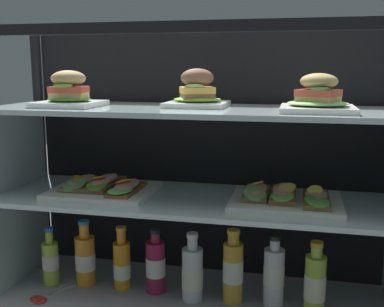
{
  "coord_description": "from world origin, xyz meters",
  "views": [
    {
      "loc": [
        0.33,
        -1.45,
        0.8
      ],
      "look_at": [
        0.0,
        0.0,
        0.53
      ],
      "focal_mm": 44.19,
      "sensor_mm": 36.0,
      "label": 1
    }
  ],
  "objects_px": {
    "plated_roll_sandwich_mid_right": "(318,99)",
    "juice_bottle_front_fourth": "(85,259)",
    "juice_bottle_front_second": "(233,270)",
    "juice_bottle_front_left_end": "(156,265)",
    "juice_bottle_back_center": "(51,261)",
    "juice_bottle_back_right": "(315,284)",
    "plated_roll_sandwich_near_right_corner": "(197,93)",
    "juice_bottle_near_post": "(192,273)",
    "open_sandwich_tray_far_left": "(103,187)",
    "juice_bottle_tucked_behind": "(122,265)",
    "plated_roll_sandwich_center": "(69,93)",
    "kitchen_scissors": "(45,296)",
    "juice_bottle_back_left": "(274,275)",
    "open_sandwich_tray_near_left_corner": "(286,197)"
  },
  "relations": [
    {
      "from": "juice_bottle_tucked_behind",
      "to": "juice_bottle_back_right",
      "type": "relative_size",
      "value": 0.94
    },
    {
      "from": "plated_roll_sandwich_center",
      "to": "juice_bottle_front_second",
      "type": "bearing_deg",
      "value": 3.47
    },
    {
      "from": "juice_bottle_back_left",
      "to": "juice_bottle_back_right",
      "type": "distance_m",
      "value": 0.13
    },
    {
      "from": "juice_bottle_front_left_end",
      "to": "kitchen_scissors",
      "type": "bearing_deg",
      "value": -159.74
    },
    {
      "from": "juice_bottle_front_fourth",
      "to": "juice_bottle_front_second",
      "type": "height_order",
      "value": "juice_bottle_front_second"
    },
    {
      "from": "juice_bottle_back_right",
      "to": "plated_roll_sandwich_center",
      "type": "bearing_deg",
      "value": -179.36
    },
    {
      "from": "plated_roll_sandwich_center",
      "to": "open_sandwich_tray_near_left_corner",
      "type": "height_order",
      "value": "plated_roll_sandwich_center"
    },
    {
      "from": "juice_bottle_front_fourth",
      "to": "plated_roll_sandwich_center",
      "type": "bearing_deg",
      "value": -103.99
    },
    {
      "from": "juice_bottle_back_left",
      "to": "kitchen_scissors",
      "type": "height_order",
      "value": "juice_bottle_back_left"
    },
    {
      "from": "plated_roll_sandwich_near_right_corner",
      "to": "juice_bottle_back_center",
      "type": "distance_m",
      "value": 0.79
    },
    {
      "from": "plated_roll_sandwich_near_right_corner",
      "to": "kitchen_scissors",
      "type": "xyz_separation_m",
      "value": [
        -0.49,
        -0.16,
        -0.67
      ]
    },
    {
      "from": "plated_roll_sandwich_near_right_corner",
      "to": "juice_bottle_near_post",
      "type": "relative_size",
      "value": 0.83
    },
    {
      "from": "open_sandwich_tray_far_left",
      "to": "juice_bottle_back_right",
      "type": "height_order",
      "value": "open_sandwich_tray_far_left"
    },
    {
      "from": "plated_roll_sandwich_center",
      "to": "juice_bottle_back_right",
      "type": "xyz_separation_m",
      "value": [
        0.79,
        0.01,
        -0.58
      ]
    },
    {
      "from": "open_sandwich_tray_near_left_corner",
      "to": "juice_bottle_front_second",
      "type": "distance_m",
      "value": 0.3
    },
    {
      "from": "plated_roll_sandwich_mid_right",
      "to": "juice_bottle_front_second",
      "type": "relative_size",
      "value": 0.85
    },
    {
      "from": "juice_bottle_front_second",
      "to": "juice_bottle_back_right",
      "type": "height_order",
      "value": "juice_bottle_front_second"
    },
    {
      "from": "open_sandwich_tray_far_left",
      "to": "juice_bottle_near_post",
      "type": "xyz_separation_m",
      "value": [
        0.31,
        -0.01,
        -0.27
      ]
    },
    {
      "from": "plated_roll_sandwich_mid_right",
      "to": "juice_bottle_front_fourth",
      "type": "distance_m",
      "value": 0.96
    },
    {
      "from": "plated_roll_sandwich_near_right_corner",
      "to": "juice_bottle_front_fourth",
      "type": "distance_m",
      "value": 0.71
    },
    {
      "from": "juice_bottle_front_fourth",
      "to": "juice_bottle_near_post",
      "type": "distance_m",
      "value": 0.39
    },
    {
      "from": "juice_bottle_near_post",
      "to": "juice_bottle_back_right",
      "type": "bearing_deg",
      "value": -1.43
    },
    {
      "from": "juice_bottle_back_left",
      "to": "kitchen_scissors",
      "type": "distance_m",
      "value": 0.76
    },
    {
      "from": "plated_roll_sandwich_mid_right",
      "to": "open_sandwich_tray_far_left",
      "type": "bearing_deg",
      "value": 176.72
    },
    {
      "from": "juice_bottle_tucked_behind",
      "to": "juice_bottle_near_post",
      "type": "relative_size",
      "value": 0.97
    },
    {
      "from": "plated_roll_sandwich_mid_right",
      "to": "juice_bottle_near_post",
      "type": "height_order",
      "value": "plated_roll_sandwich_mid_right"
    },
    {
      "from": "juice_bottle_back_center",
      "to": "juice_bottle_front_fourth",
      "type": "bearing_deg",
      "value": 7.41
    },
    {
      "from": "plated_roll_sandwich_near_right_corner",
      "to": "open_sandwich_tray_far_left",
      "type": "height_order",
      "value": "plated_roll_sandwich_near_right_corner"
    },
    {
      "from": "juice_bottle_front_second",
      "to": "juice_bottle_front_left_end",
      "type": "bearing_deg",
      "value": 176.8
    },
    {
      "from": "plated_roll_sandwich_mid_right",
      "to": "juice_bottle_front_left_end",
      "type": "height_order",
      "value": "plated_roll_sandwich_mid_right"
    },
    {
      "from": "plated_roll_sandwich_mid_right",
      "to": "juice_bottle_back_center",
      "type": "bearing_deg",
      "value": 178.01
    },
    {
      "from": "juice_bottle_tucked_behind",
      "to": "juice_bottle_back_center",
      "type": "bearing_deg",
      "value": -176.08
    },
    {
      "from": "juice_bottle_back_center",
      "to": "juice_bottle_back_right",
      "type": "height_order",
      "value": "juice_bottle_back_right"
    },
    {
      "from": "juice_bottle_front_left_end",
      "to": "juice_bottle_front_fourth",
      "type": "bearing_deg",
      "value": -178.57
    },
    {
      "from": "juice_bottle_front_fourth",
      "to": "juice_bottle_back_left",
      "type": "relative_size",
      "value": 1.0
    },
    {
      "from": "plated_roll_sandwich_near_right_corner",
      "to": "plated_roll_sandwich_mid_right",
      "type": "height_order",
      "value": "plated_roll_sandwich_near_right_corner"
    },
    {
      "from": "plated_roll_sandwich_center",
      "to": "juice_bottle_front_second",
      "type": "xyz_separation_m",
      "value": [
        0.54,
        0.03,
        -0.57
      ]
    },
    {
      "from": "juice_bottle_front_fourth",
      "to": "juice_bottle_front_second",
      "type": "bearing_deg",
      "value": -0.92
    },
    {
      "from": "juice_bottle_back_center",
      "to": "juice_bottle_back_left",
      "type": "relative_size",
      "value": 0.88
    },
    {
      "from": "juice_bottle_front_left_end",
      "to": "juice_bottle_front_second",
      "type": "distance_m",
      "value": 0.27
    },
    {
      "from": "kitchen_scissors",
      "to": "juice_bottle_front_fourth",
      "type": "bearing_deg",
      "value": 53.49
    },
    {
      "from": "juice_bottle_tucked_behind",
      "to": "juice_bottle_front_second",
      "type": "relative_size",
      "value": 0.9
    },
    {
      "from": "juice_bottle_back_right",
      "to": "kitchen_scissors",
      "type": "relative_size",
      "value": 1.21
    },
    {
      "from": "plated_roll_sandwich_center",
      "to": "kitchen_scissors",
      "type": "height_order",
      "value": "plated_roll_sandwich_center"
    },
    {
      "from": "juice_bottle_back_center",
      "to": "juice_bottle_front_fourth",
      "type": "height_order",
      "value": "juice_bottle_front_fourth"
    },
    {
      "from": "juice_bottle_back_right",
      "to": "plated_roll_sandwich_near_right_corner",
      "type": "bearing_deg",
      "value": 169.36
    },
    {
      "from": "juice_bottle_front_left_end",
      "to": "juice_bottle_front_second",
      "type": "xyz_separation_m",
      "value": [
        0.27,
        -0.01,
        0.01
      ]
    },
    {
      "from": "plated_roll_sandwich_mid_right",
      "to": "kitchen_scissors",
      "type": "xyz_separation_m",
      "value": [
        -0.86,
        -0.08,
        -0.67
      ]
    },
    {
      "from": "plated_roll_sandwich_near_right_corner",
      "to": "juice_bottle_back_left",
      "type": "distance_m",
      "value": 0.63
    },
    {
      "from": "juice_bottle_front_left_end",
      "to": "juice_bottle_back_left",
      "type": "relative_size",
      "value": 0.96
    }
  ]
}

